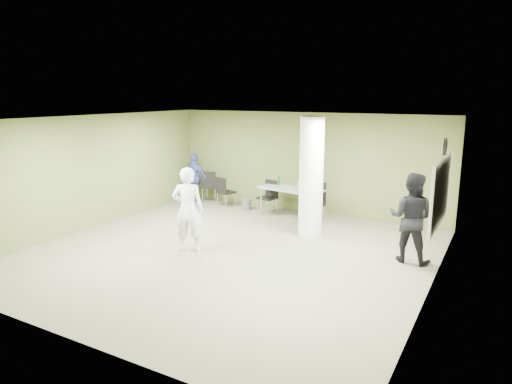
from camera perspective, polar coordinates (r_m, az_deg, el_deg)
The scene contains 17 objects.
floor at distance 9.76m, azimuth -3.33°, elevation -7.60°, with size 8.00×8.00×0.00m, color #5A5A47.
ceiling at distance 9.19m, azimuth -3.55°, elevation 9.06°, with size 8.00×8.00×0.00m, color white.
wall_back at distance 12.87m, azimuth 6.18°, elevation 3.64°, with size 8.00×0.02×2.80m, color #515F2D.
wall_left at distance 11.98m, azimuth -19.81°, elevation 2.34°, with size 0.02×8.00×2.80m, color #515F2D.
wall_right_cream at distance 8.02m, azimuth 21.47°, elevation -2.38°, with size 0.02×8.00×2.80m, color beige.
column at distance 10.67m, azimuth 6.92°, elevation 1.85°, with size 0.56×0.56×2.80m, color silver.
whiteboard at distance 9.17m, azimuth 22.09°, elevation -0.03°, with size 0.05×2.30×1.30m.
wall_clock at distance 9.04m, azimuth 22.53°, elevation 5.24°, with size 0.06×0.32×0.32m.
folding_table at distance 12.27m, azimuth 4.36°, elevation 0.26°, with size 1.82×1.02×1.07m.
wastebasket at distance 13.23m, azimuth -1.18°, elevation -1.56°, with size 0.27×0.27×0.31m, color #4C4C4C.
chair_back_left at distance 14.05m, azimuth -5.80°, elevation 0.99°, with size 0.61×0.61×1.00m.
chair_back_right at distance 13.46m, azimuth -4.03°, elevation 0.28°, with size 0.56×0.56×0.91m.
chair_table_left at distance 12.76m, azimuth 1.65°, elevation -0.29°, with size 0.55×0.55×0.93m.
chair_table_right at distance 12.17m, azimuth 7.61°, elevation -0.82°, with size 0.62×0.62×0.99m.
woman_white at distance 9.71m, azimuth -8.50°, elevation -2.19°, with size 0.66×0.43×1.82m, color silver.
man_black at distance 9.52m, azimuth 18.81°, elevation -3.06°, with size 0.88×0.68×1.80m, color black.
man_blue at distance 14.14m, azimuth -7.64°, elevation 1.75°, with size 0.89×0.37×1.52m, color #3C4795.
Camera 1 is at (4.95, -7.73, 3.30)m, focal length 32.00 mm.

